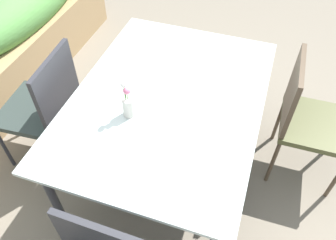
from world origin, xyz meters
TOP-DOWN VIEW (x-y plane):
  - ground_plane at (0.00, 0.00)m, footprint 12.00×12.00m
  - dining_table at (0.05, -0.04)m, footprint 1.55×1.13m
  - chair_far_side at (-0.07, 0.82)m, footprint 0.51×0.51m
  - chair_near_right at (0.40, -0.90)m, footprint 0.47×0.47m
  - flower_vase at (-0.16, 0.13)m, footprint 0.07×0.07m

SIDE VIEW (x-z plane):
  - ground_plane at x=0.00m, z-range 0.00..0.00m
  - chair_far_side at x=-0.07m, z-range 0.06..1.00m
  - chair_near_right at x=0.40m, z-range 0.07..1.00m
  - dining_table at x=0.05m, z-range 0.32..1.07m
  - flower_vase at x=-0.16m, z-range 0.72..0.97m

